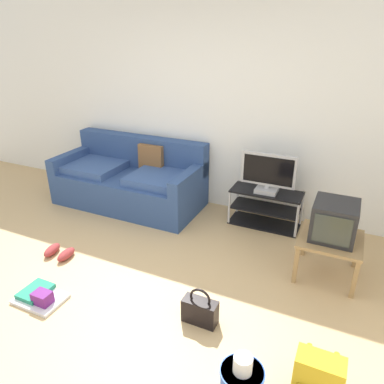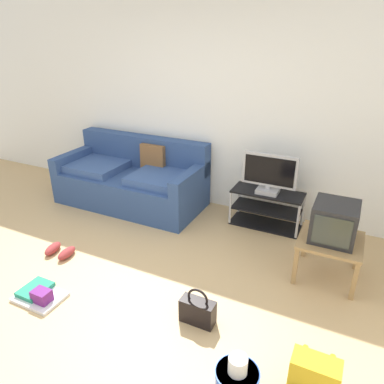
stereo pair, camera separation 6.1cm
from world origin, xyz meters
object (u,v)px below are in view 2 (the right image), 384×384
at_px(flat_tv, 269,174).
at_px(floor_tray, 39,294).
at_px(couch, 133,180).
at_px(sneakers_pair, 60,251).
at_px(handbag, 198,310).
at_px(cleaning_bucket, 237,383).
at_px(crt_tv, 334,222).
at_px(tv_stand, 266,209).
at_px(backpack, 313,383).
at_px(side_table, 330,244).

bearing_deg(flat_tv, floor_tray, -123.73).
relative_size(couch, floor_tray, 4.69).
relative_size(flat_tv, sneakers_pair, 1.90).
bearing_deg(handbag, cleaning_bucket, -44.97).
height_order(couch, floor_tray, couch).
relative_size(flat_tv, crt_tv, 1.51).
xyz_separation_m(sneakers_pair, floor_tray, (0.35, -0.61, -0.00)).
bearing_deg(tv_stand, handbag, -91.84).
bearing_deg(handbag, floor_tray, -165.35).
bearing_deg(crt_tv, floor_tray, -146.64).
bearing_deg(tv_stand, flat_tv, -90.00).
xyz_separation_m(handbag, cleaning_bucket, (0.52, -0.52, 0.03)).
relative_size(handbag, sneakers_pair, 0.99).
distance_m(couch, sneakers_pair, 1.49).
bearing_deg(flat_tv, cleaning_bucket, -78.93).
distance_m(cleaning_bucket, sneakers_pair, 2.42).
relative_size(backpack, handbag, 1.09).
height_order(couch, flat_tv, flat_tv).
distance_m(tv_stand, side_table, 1.11).
relative_size(side_table, floor_tray, 1.36).
distance_m(tv_stand, crt_tv, 1.15).
relative_size(flat_tv, side_table, 1.12).
relative_size(side_table, backpack, 1.58).
bearing_deg(crt_tv, sneakers_pair, -161.31).
bearing_deg(crt_tv, tv_stand, 138.24).
height_order(flat_tv, cleaning_bucket, flat_tv).
bearing_deg(handbag, couch, 136.54).
bearing_deg(flat_tv, couch, -175.86).
distance_m(flat_tv, floor_tray, 2.73).
distance_m(flat_tv, backpack, 2.40).
xyz_separation_m(tv_stand, side_table, (0.81, -0.74, 0.14)).
relative_size(tv_stand, cleaning_bucket, 2.28).
bearing_deg(floor_tray, handbag, 14.65).
bearing_deg(tv_stand, floor_tray, -123.47).
height_order(side_table, crt_tv, crt_tv).
height_order(couch, handbag, couch).
xyz_separation_m(couch, side_table, (2.67, -0.58, 0.03)).
bearing_deg(cleaning_bucket, crt_tv, 78.06).
bearing_deg(sneakers_pair, floor_tray, -60.04).
distance_m(couch, backpack, 3.43).
relative_size(couch, tv_stand, 2.34).
height_order(flat_tv, sneakers_pair, flat_tv).
xyz_separation_m(crt_tv, floor_tray, (-2.29, -1.51, -0.56)).
bearing_deg(couch, backpack, -36.31).
distance_m(side_table, floor_tray, 2.75).
relative_size(couch, sneakers_pair, 5.89).
xyz_separation_m(backpack, cleaning_bucket, (-0.44, -0.20, -0.03)).
bearing_deg(sneakers_pair, couch, 91.19).
xyz_separation_m(flat_tv, floor_tray, (-1.47, -2.21, -0.65)).
xyz_separation_m(couch, handbag, (1.80, -1.70, -0.21)).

